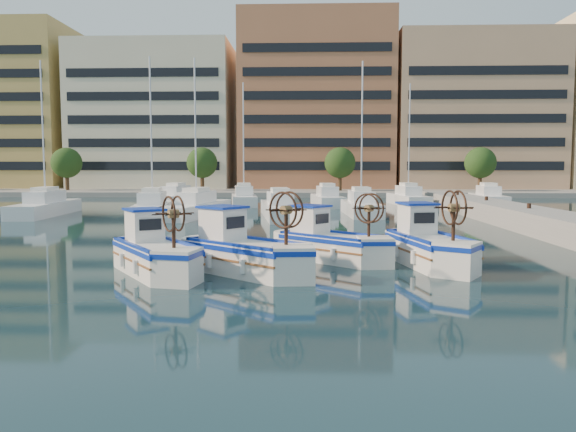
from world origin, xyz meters
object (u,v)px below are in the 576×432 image
object	(u,v)px
fishing_boat_a	(155,251)
fishing_boat_b	(244,250)
fishing_boat_c	(329,242)
fishing_boat_d	(428,244)

from	to	relation	value
fishing_boat_a	fishing_boat_b	size ratio (longest dim) A/B	0.98
fishing_boat_b	fishing_boat_c	distance (m)	4.11
fishing_boat_b	fishing_boat_d	distance (m)	6.94
fishing_boat_c	fishing_boat_d	size ratio (longest dim) A/B	0.90
fishing_boat_a	fishing_boat_c	xyz separation A→B (m)	(6.09, 2.93, -0.02)
fishing_boat_b	fishing_boat_c	bearing A→B (deg)	-7.64
fishing_boat_a	fishing_boat_c	distance (m)	6.76
fishing_boat_c	fishing_boat_d	xyz separation A→B (m)	(3.64, -0.90, 0.05)
fishing_boat_b	fishing_boat_c	size ratio (longest dim) A/B	1.07
fishing_boat_b	fishing_boat_d	xyz separation A→B (m)	(6.68, 1.87, -0.00)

